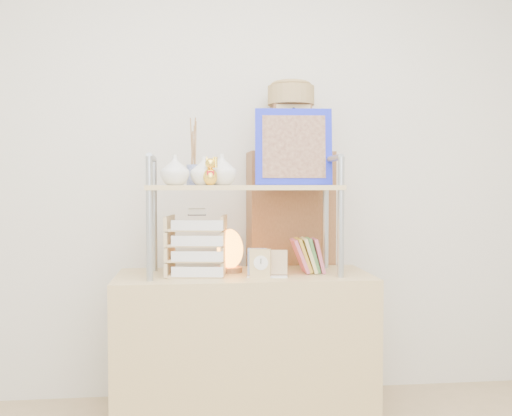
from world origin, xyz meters
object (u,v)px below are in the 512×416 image
Objects in this scene: cabinet at (290,276)px; desk at (244,352)px; letter_tray at (197,249)px; salt_lamp at (230,250)px.

desk is at bearing -129.26° from cabinet.
cabinet is 4.33× the size of letter_tray.
letter_tray reaches higher than desk.
letter_tray is at bearing -156.99° from salt_lamp.
desk is 0.49m from salt_lamp.
letter_tray is 0.17m from salt_lamp.
salt_lamp is at bearing -140.10° from cabinet.
desk is 5.73× the size of salt_lamp.
salt_lamp is (-0.06, 0.06, 0.48)m from desk.
salt_lamp reaches higher than desk.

